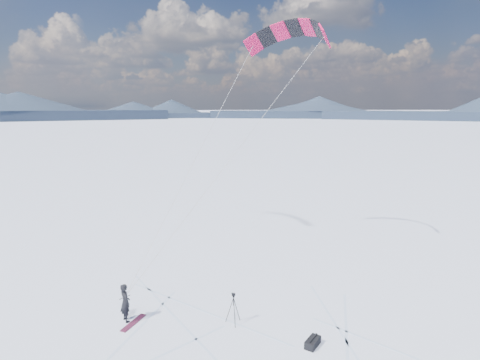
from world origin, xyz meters
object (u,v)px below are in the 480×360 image
gear_bag_a (313,342)px  snowkiter (126,321)px  snowboard (133,323)px  tripod (233,304)px

gear_bag_a → snowkiter: bearing=109.8°
snowboard → gear_bag_a: gear_bag_a is taller
snowboard → gear_bag_a: (6.03, -5.17, 0.14)m
snowkiter → gear_bag_a: size_ratio=1.93×
snowboard → tripod: tripod is taller
snowkiter → gear_bag_a: snowkiter is taller
snowboard → tripod: size_ratio=1.10×
snowkiter → snowboard: 0.43m
snowkiter → snowboard: snowkiter is taller
snowboard → gear_bag_a: 7.94m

